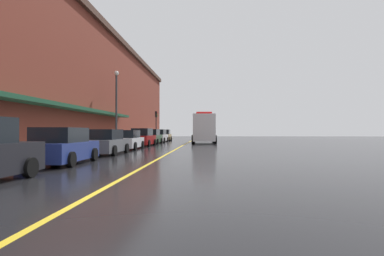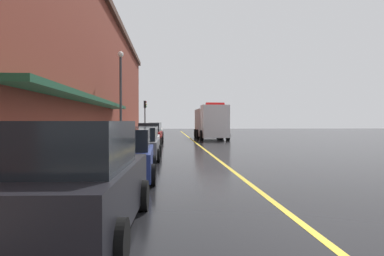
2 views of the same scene
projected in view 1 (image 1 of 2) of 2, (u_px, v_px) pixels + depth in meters
ground_plane at (183, 145)px, 32.58m from camera, size 112.00×112.00×0.00m
sidewalk_left at (124, 144)px, 32.92m from camera, size 2.40×70.00×0.15m
lane_center_stripe at (183, 145)px, 32.58m from camera, size 0.16×70.00×0.01m
brick_building_left at (66, 87)px, 32.29m from camera, size 10.30×64.00×12.00m
parked_car_1 at (62, 147)px, 14.18m from camera, size 2.21×4.43×1.64m
parked_car_2 at (105, 143)px, 19.93m from camera, size 2.18×4.27×1.58m
parked_car_3 at (127, 140)px, 25.43m from camera, size 2.07×4.57×1.55m
parked_car_4 at (143, 138)px, 31.06m from camera, size 2.13×4.37×1.74m
parked_car_5 at (151, 137)px, 36.39m from camera, size 2.19×4.20×1.68m
parked_car_6 at (159, 136)px, 41.94m from camera, size 2.09×4.56×1.69m
parked_car_7 at (164, 136)px, 47.40m from camera, size 2.13×4.71×1.70m
box_truck at (204, 129)px, 38.71m from camera, size 3.04×7.61×3.67m
parking_meter_2 at (157, 134)px, 48.21m from camera, size 0.14×0.18×1.33m
parking_meter_3 at (153, 134)px, 45.13m from camera, size 0.14×0.18×1.33m
street_lamp_left at (116, 100)px, 29.37m from camera, size 0.44×0.44×6.94m
traffic_light_near at (156, 120)px, 47.44m from camera, size 0.38×0.36×4.30m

